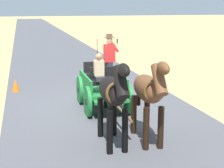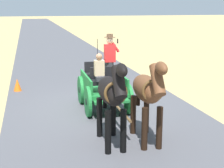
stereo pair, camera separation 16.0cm
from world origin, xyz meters
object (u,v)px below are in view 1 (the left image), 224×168
at_px(horse_drawn_carriage, 103,85).
at_px(horse_near_side, 149,91).
at_px(traffic_cone, 16,85).
at_px(horse_off_side, 113,94).

relative_size(horse_drawn_carriage, horse_near_side, 2.04).
bearing_deg(horse_near_side, traffic_cone, -62.35).
height_order(horse_near_side, traffic_cone, horse_near_side).
xyz_separation_m(horse_near_side, traffic_cone, (3.26, -6.22, -1.07)).
bearing_deg(traffic_cone, horse_off_side, 110.80).
bearing_deg(horse_near_side, horse_drawn_carriage, -82.29).
distance_m(horse_off_side, traffic_cone, 6.73).
xyz_separation_m(horse_drawn_carriage, horse_near_side, (-0.41, 3.03, 0.51)).
relative_size(horse_drawn_carriage, horse_off_side, 2.04).
distance_m(horse_drawn_carriage, horse_off_side, 3.11).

